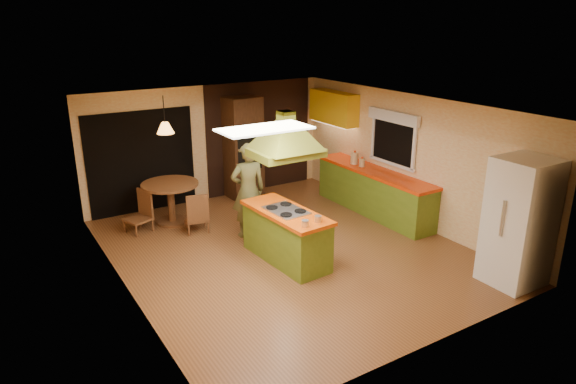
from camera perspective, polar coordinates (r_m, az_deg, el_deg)
ground at (r=9.02m, az=-0.03°, el=-6.44°), size 6.50×6.50×0.00m
room_walls at (r=8.56m, az=-0.03°, el=1.14°), size 5.50×6.50×6.50m
ceiling_plane at (r=8.26m, az=-0.03°, el=9.43°), size 6.50×6.50×0.00m
brick_panel at (r=11.86m, az=-3.18°, el=6.17°), size 2.64×0.03×2.50m
nook_opening at (r=10.89m, az=-15.94°, el=3.22°), size 2.20×0.03×2.10m
right_counter at (r=10.66m, az=9.48°, el=0.06°), size 0.62×3.05×0.92m
upper_cabinets at (r=11.58m, az=5.08°, el=9.34°), size 0.34×1.40×0.70m
window_right at (r=10.34m, az=11.64°, el=6.87°), size 0.12×1.35×1.06m
fluor_panel at (r=6.70m, az=-2.60°, el=7.03°), size 1.20×0.60×0.03m
kitchen_island at (r=8.49m, az=-0.22°, el=-4.81°), size 0.82×1.79×0.89m
range_hood at (r=7.94m, az=-0.23°, el=7.20°), size 1.06×0.77×0.80m
man at (r=9.31m, az=-4.45°, el=0.17°), size 0.70×0.53×1.76m
refrigerator at (r=8.34m, az=24.32°, el=-3.07°), size 0.82×0.77×1.96m
wall_oven at (r=11.39m, az=-4.98°, el=4.90°), size 0.77×0.64×2.24m
dining_table at (r=10.23m, az=-12.92°, el=-0.30°), size 1.10×1.10×0.82m
chair_left at (r=10.01m, az=-16.42°, el=-2.16°), size 0.55×0.55×0.79m
chair_near at (r=9.79m, az=-10.18°, el=-2.15°), size 0.50×0.50×0.78m
pendant_lamp at (r=9.88m, az=-13.48°, el=6.95°), size 0.36×0.36×0.21m
canister_large at (r=10.89m, az=7.41°, el=3.76°), size 0.18×0.18×0.24m
canister_medium at (r=10.90m, az=7.39°, el=3.65°), size 0.15×0.15×0.20m
canister_small at (r=10.72m, az=8.23°, el=3.26°), size 0.16×0.16×0.17m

